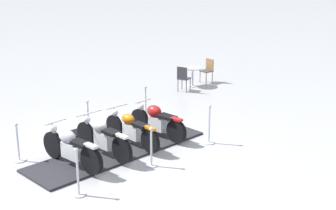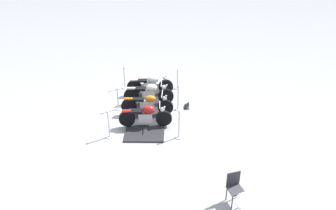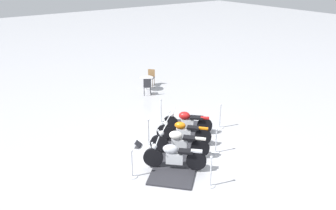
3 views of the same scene
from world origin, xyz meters
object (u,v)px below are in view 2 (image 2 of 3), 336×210
Objects in this scene: stanchion_right_rear at (177,83)px; stanchion_left_front at (109,129)px; motorcycle_cream at (149,93)px; stanchion_left_mid at (118,102)px; motorcycle_copper at (148,104)px; stanchion_left_rear at (125,81)px; motorcycle_maroon at (146,115)px; cafe_table at (250,208)px; cafe_chair_near_table at (235,186)px; stanchion_right_mid at (178,101)px; info_placard at (187,107)px; stanchion_right_front at (179,129)px; motorcycle_chrome at (151,84)px.

stanchion_right_rear is 0.92× the size of stanchion_left_front.
stanchion_left_mid is (-1.24, 0.65, -0.19)m from motorcycle_cream.
stanchion_left_rear reaches higher than motorcycle_copper.
cafe_table is (-1.46, -5.39, 0.04)m from motorcycle_maroon.
motorcycle_copper is 2.94m from stanchion_left_rear.
motorcycle_maroon is at bearing -88.64° from motorcycle_copper.
cafe_chair_near_table reaches higher than cafe_table.
cafe_table is at bearing -90.40° from stanchion_left_front.
stanchion_right_mid reaches higher than info_placard.
cafe_table is (-3.36, -5.43, 0.15)m from stanchion_right_mid.
stanchion_left_mid is 2.15m from stanchion_left_rear.
stanchion_left_rear is 2.74× the size of info_placard.
motorcycle_copper is (0.71, 0.64, -0.00)m from motorcycle_maroon.
stanchion_left_mid is at bearing -161.19° from cafe_chair_near_table.
motorcycle_cream reaches higher than cafe_chair_near_table.
motorcycle_copper is at bearing 70.24° from cafe_table.
stanchion_right_front is 2.57m from stanchion_left_front.
motorcycle_copper is 1.52× the size of stanchion_right_front.
stanchion_left_mid is at bearing 77.48° from cafe_table.
motorcycle_chrome is 3.80m from stanchion_right_front.
info_placard is (2.28, -0.14, -0.45)m from motorcycle_maroon.
stanchion_right_mid is (-0.21, -1.89, -0.12)m from motorcycle_chrome.
stanchion_right_front is 1.47× the size of cafe_table.
stanchion_left_rear is 1.17× the size of cafe_chair_near_table.
motorcycle_chrome is 1.95m from stanchion_left_mid.
stanchion_right_rear is (2.08, 0.21, -0.24)m from motorcycle_cream.
cafe_table is at bearing -0.00° from cafe_chair_near_table.
stanchion_right_rear is 2.15m from stanchion_right_mid.
motorcycle_cream is (1.41, 1.28, 0.04)m from motorcycle_maroon.
stanchion_right_mid reaches higher than stanchion_left_mid.
motorcycle_maroon is 2.33m from info_placard.
stanchion_left_mid is 3.35m from stanchion_right_front.
stanchion_left_rear is 8.54m from cafe_chair_near_table.
info_placard is 5.65m from cafe_chair_near_table.
motorcycle_chrome reaches higher than cafe_chair_near_table.
stanchion_left_rear is (1.75, 3.39, -0.13)m from motorcycle_maroon.
stanchion_left_rear is (1.05, 2.75, -0.13)m from motorcycle_copper.
motorcycle_cream is (0.71, 0.64, 0.04)m from motorcycle_copper.
stanchion_right_rear is 1.07× the size of cafe_chair_near_table.
stanchion_left_mid is at bearing 92.60° from stanchion_right_front.
stanchion_left_mid reaches higher than cafe_table.
motorcycle_chrome is at bearing 162.29° from stanchion_right_rear.
stanchion_left_rear reaches higher than motorcycle_maroon.
motorcycle_copper is 4.25× the size of info_placard.
stanchion_left_mid is 0.92× the size of stanchion_left_front.
stanchion_left_mid is 1.32× the size of cafe_table.
stanchion_right_mid is at bearing -87.40° from stanchion_left_rear.
stanchion_left_front is at bearing -51.97° from info_placard.
cafe_chair_near_table is at bearing -100.49° from stanchion_left_mid.
cafe_table is at bearing -60.38° from motorcycle_copper.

